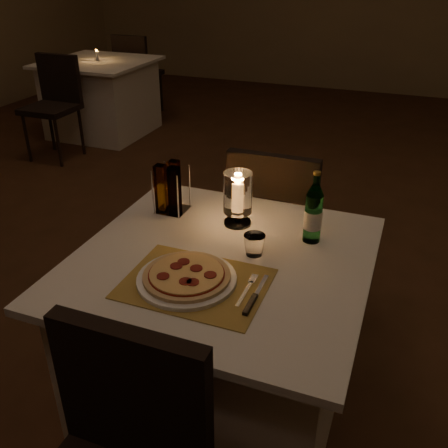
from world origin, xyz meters
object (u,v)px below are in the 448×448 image
(chair_far, at_px, (276,217))
(water_bottle, at_px, (313,214))
(pizza, at_px, (187,275))
(plate, at_px, (187,279))
(tumbler, at_px, (254,245))
(neighbor_table_left, at_px, (102,97))
(main_table, at_px, (222,338))
(hurricane_candle, at_px, (238,195))

(chair_far, relative_size, water_bottle, 3.33)
(pizza, height_order, water_bottle, water_bottle)
(plate, bearing_deg, chair_far, 86.80)
(chair_far, distance_m, tumbler, 0.70)
(water_bottle, xyz_separation_m, neighbor_table_left, (-2.75, 2.74, -0.47))
(main_table, height_order, hurricane_candle, hurricane_candle)
(main_table, xyz_separation_m, water_bottle, (0.26, 0.23, 0.47))
(main_table, distance_m, tumbler, 0.42)
(main_table, xyz_separation_m, chair_far, (0.00, 0.71, 0.18))
(plate, bearing_deg, neighbor_table_left, 127.78)
(chair_far, distance_m, neighbor_table_left, 3.36)
(tumbler, distance_m, hurricane_candle, 0.25)
(chair_far, xyz_separation_m, pizza, (-0.05, -0.89, 0.22))
(tumbler, distance_m, water_bottle, 0.25)
(water_bottle, distance_m, neighbor_table_left, 3.91)
(chair_far, distance_m, pizza, 0.92)
(pizza, bearing_deg, plate, 124.25)
(chair_far, distance_m, plate, 0.92)
(chair_far, bearing_deg, water_bottle, -61.75)
(tumbler, bearing_deg, chair_far, 98.48)
(chair_far, height_order, tumbler, chair_far)
(neighbor_table_left, bearing_deg, water_bottle, -44.89)
(chair_far, xyz_separation_m, plate, (-0.05, -0.89, 0.20))
(tumbler, height_order, neighbor_table_left, tumbler)
(chair_far, xyz_separation_m, water_bottle, (0.26, -0.49, 0.30))
(pizza, bearing_deg, chair_far, 86.81)
(water_bottle, relative_size, neighbor_table_left, 0.27)
(plate, relative_size, water_bottle, 1.19)
(plate, xyz_separation_m, neighbor_table_left, (-2.44, 3.15, -0.38))
(main_table, bearing_deg, plate, -105.52)
(chair_far, xyz_separation_m, tumbler, (0.10, -0.66, 0.23))
(main_table, xyz_separation_m, pizza, (-0.05, -0.18, 0.39))
(main_table, bearing_deg, pizza, -105.49)
(tumbler, bearing_deg, plate, -121.74)
(plate, relative_size, neighbor_table_left, 0.32)
(tumbler, bearing_deg, pizza, -121.72)
(chair_far, height_order, water_bottle, water_bottle)
(tumbler, xyz_separation_m, neighbor_table_left, (-2.59, 2.91, -0.40))
(plate, xyz_separation_m, pizza, (0.00, -0.00, 0.02))
(pizza, bearing_deg, hurricane_candle, 87.76)
(chair_far, height_order, pizza, chair_far)
(hurricane_candle, height_order, neighbor_table_left, hurricane_candle)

